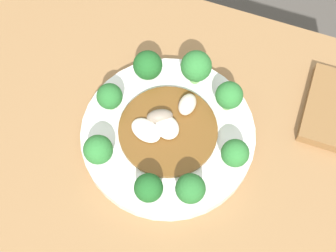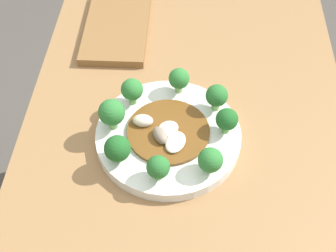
# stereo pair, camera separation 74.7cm
# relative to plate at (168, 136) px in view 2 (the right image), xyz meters

# --- Properties ---
(table) EXTENTS (1.17, 0.68, 0.77)m
(table) POSITION_rel_plate_xyz_m (-0.05, -0.04, -0.40)
(table) COLOR olive
(table) RESTS_ON ground_plane
(plate) EXTENTS (0.29, 0.29, 0.02)m
(plate) POSITION_rel_plate_xyz_m (0.00, 0.00, 0.00)
(plate) COLOR white
(plate) RESTS_ON table
(broccoli_east) EXTENTS (0.04, 0.04, 0.06)m
(broccoli_east) POSITION_rel_plate_xyz_m (0.12, -0.02, 0.05)
(broccoli_east) COLOR #89B76B
(broccoli_east) RESTS_ON plate
(broccoli_southwest) EXTENTS (0.05, 0.05, 0.06)m
(broccoli_southwest) POSITION_rel_plate_xyz_m (-0.09, -0.08, 0.04)
(broccoli_southwest) COLOR #7AAD5B
(broccoli_southwest) RESTS_ON plate
(broccoli_northeast) EXTENTS (0.05, 0.05, 0.06)m
(broccoli_northeast) POSITION_rel_plate_xyz_m (0.08, 0.08, 0.05)
(broccoli_northeast) COLOR #70A356
(broccoli_northeast) RESTS_ON plate
(broccoli_northwest) EXTENTS (0.05, 0.05, 0.06)m
(broccoli_northwest) POSITION_rel_plate_xyz_m (-0.07, 0.09, 0.04)
(broccoli_northwest) COLOR #7AAD5B
(broccoli_northwest) RESTS_ON plate
(broccoli_north) EXTENTS (0.05, 0.05, 0.07)m
(broccoli_north) POSITION_rel_plate_xyz_m (0.01, 0.11, 0.05)
(broccoli_north) COLOR #70A356
(broccoli_north) RESTS_ON plate
(broccoli_west) EXTENTS (0.04, 0.04, 0.05)m
(broccoli_west) POSITION_rel_plate_xyz_m (-0.11, 0.01, 0.04)
(broccoli_west) COLOR #70A356
(broccoli_west) RESTS_ON plate
(broccoli_south) EXTENTS (0.04, 0.04, 0.06)m
(broccoli_south) POSITION_rel_plate_xyz_m (0.01, -0.11, 0.05)
(broccoli_south) COLOR #70A356
(broccoli_south) RESTS_ON plate
(broccoli_southeast) EXTENTS (0.05, 0.05, 0.06)m
(broccoli_southeast) POSITION_rel_plate_xyz_m (0.07, -0.09, 0.05)
(broccoli_southeast) COLOR #7AAD5B
(broccoli_southeast) RESTS_ON plate
(stirfry_center) EXTENTS (0.16, 0.16, 0.03)m
(stirfry_center) POSITION_rel_plate_xyz_m (-0.00, 0.00, 0.02)
(stirfry_center) COLOR brown
(stirfry_center) RESTS_ON plate
(cutting_board) EXTENTS (0.26, 0.16, 0.02)m
(cutting_board) POSITION_rel_plate_xyz_m (0.33, 0.15, -0.00)
(cutting_board) COLOR brown
(cutting_board) RESTS_ON table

